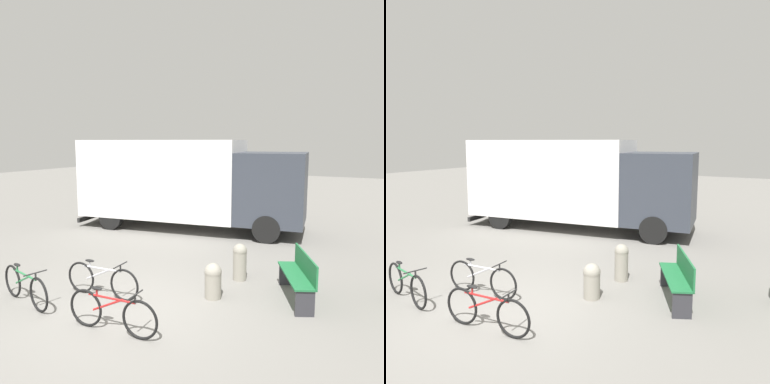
# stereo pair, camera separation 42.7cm
# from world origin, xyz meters

# --- Properties ---
(ground_plane) EXTENTS (60.00, 60.00, 0.00)m
(ground_plane) POSITION_xyz_m (0.00, 0.00, 0.00)
(ground_plane) COLOR slate
(delivery_truck) EXTENTS (8.17, 3.41, 3.15)m
(delivery_truck) POSITION_xyz_m (-2.06, 6.42, 1.72)
(delivery_truck) COLOR white
(delivery_truck) RESTS_ON ground
(park_bench) EXTENTS (1.02, 1.62, 0.93)m
(park_bench) POSITION_xyz_m (2.77, 1.92, 0.51)
(park_bench) COLOR #1E6638
(park_bench) RESTS_ON ground
(bicycle_near) EXTENTS (1.67, 0.55, 0.73)m
(bicycle_near) POSITION_xyz_m (-1.87, -0.65, 0.35)
(bicycle_near) COLOR black
(bicycle_near) RESTS_ON ground
(bicycle_middle) EXTENTS (1.71, 0.44, 0.73)m
(bicycle_middle) POSITION_xyz_m (-0.78, 0.27, 0.35)
(bicycle_middle) COLOR black
(bicycle_middle) RESTS_ON ground
(bicycle_far) EXTENTS (1.71, 0.44, 0.73)m
(bicycle_far) POSITION_xyz_m (0.32, -0.78, 0.35)
(bicycle_far) COLOR black
(bicycle_far) RESTS_ON ground
(bollard_near_bench) EXTENTS (0.35, 0.35, 0.71)m
(bollard_near_bench) POSITION_xyz_m (1.23, 1.22, 0.38)
(bollard_near_bench) COLOR gray
(bollard_near_bench) RESTS_ON ground
(bollard_far_bench) EXTENTS (0.31, 0.31, 0.83)m
(bollard_far_bench) POSITION_xyz_m (1.37, 2.40, 0.45)
(bollard_far_bench) COLOR gray
(bollard_far_bench) RESTS_ON ground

